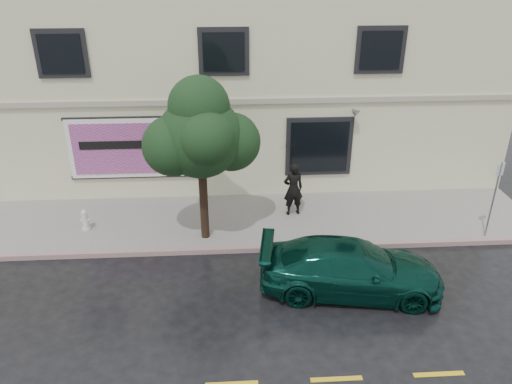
{
  "coord_description": "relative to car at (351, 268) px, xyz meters",
  "views": [
    {
      "loc": [
        0.05,
        -11.03,
        8.16
      ],
      "look_at": [
        0.85,
        2.2,
        1.62
      ],
      "focal_mm": 35.0,
      "sensor_mm": 36.0,
      "label": 1
    }
  ],
  "objects": [
    {
      "name": "building",
      "position": [
        -3.15,
        9.5,
        2.82
      ],
      "size": [
        20.0,
        8.12,
        7.0
      ],
      "color": "beige",
      "rests_on": "ground"
    },
    {
      "name": "billboard",
      "position": [
        -6.36,
        5.42,
        1.37
      ],
      "size": [
        4.3,
        0.16,
        2.2
      ],
      "color": "white",
      "rests_on": "ground"
    },
    {
      "name": "sidewalk",
      "position": [
        -3.16,
        3.75,
        -0.61
      ],
      "size": [
        20.0,
        3.5,
        0.15
      ],
      "primitive_type": "cube",
      "color": "gray",
      "rests_on": "ground"
    },
    {
      "name": "sign_pole",
      "position": [
        4.73,
        2.2,
        0.96
      ],
      "size": [
        0.29,
        0.13,
        2.47
      ],
      "rotation": [
        0.0,
        0.0,
        0.39
      ],
      "color": "#93949B",
      "rests_on": "sidewalk"
    },
    {
      "name": "fire_hydrant",
      "position": [
        -7.62,
        3.35,
        -0.2
      ],
      "size": [
        0.28,
        0.27,
        0.69
      ],
      "rotation": [
        0.0,
        0.0,
        -0.25
      ],
      "color": "silver",
      "rests_on": "sidewalk"
    },
    {
      "name": "car",
      "position": [
        0.0,
        0.0,
        0.0
      ],
      "size": [
        4.95,
        2.72,
        1.37
      ],
      "primitive_type": "imported",
      "rotation": [
        0.0,
        0.0,
        1.43
      ],
      "color": "#083329",
      "rests_on": "ground"
    },
    {
      "name": "street_tree",
      "position": [
        -3.86,
        2.7,
        2.7
      ],
      "size": [
        2.36,
        2.36,
        4.43
      ],
      "color": "black",
      "rests_on": "sidewalk"
    },
    {
      "name": "ground",
      "position": [
        -3.16,
        0.5,
        -0.68
      ],
      "size": [
        90.0,
        90.0,
        0.0
      ],
      "primitive_type": "plane",
      "color": "black",
      "rests_on": "ground"
    },
    {
      "name": "curb",
      "position": [
        -3.16,
        2.0,
        -0.61
      ],
      "size": [
        20.0,
        0.18,
        0.16
      ],
      "primitive_type": "cube",
      "color": "gray",
      "rests_on": "ground"
    },
    {
      "name": "pedestrian",
      "position": [
        -1.01,
        3.99,
        0.38
      ],
      "size": [
        0.74,
        0.56,
        1.82
      ],
      "primitive_type": "imported",
      "rotation": [
        0.0,
        0.0,
        3.34
      ],
      "color": "black",
      "rests_on": "sidewalk"
    },
    {
      "name": "road_marking",
      "position": [
        -3.16,
        -3.0,
        -0.68
      ],
      "size": [
        19.0,
        0.12,
        0.01
      ],
      "primitive_type": "cube",
      "color": "gold",
      "rests_on": "ground"
    },
    {
      "name": "umbrella",
      "position": [
        -1.01,
        3.99,
        1.69
      ],
      "size": [
        1.13,
        1.13,
        0.8
      ],
      "primitive_type": "imported",
      "rotation": [
        0.0,
        0.0,
        -0.04
      ],
      "color": "black",
      "rests_on": "pedestrian"
    }
  ]
}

